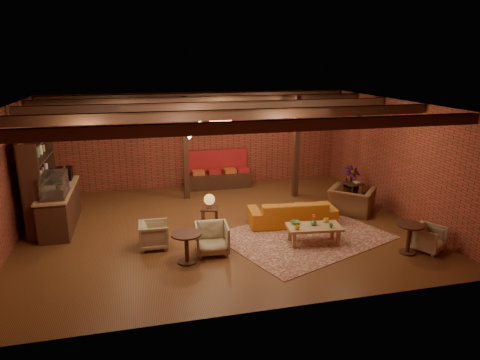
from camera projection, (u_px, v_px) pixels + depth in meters
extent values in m
plane|color=#422910|center=(221.00, 227.00, 11.30)|extent=(10.00, 10.00, 0.00)
cube|color=black|center=(220.00, 105.00, 10.41)|extent=(10.00, 8.00, 0.02)
cube|color=brown|center=(198.00, 140.00, 14.59)|extent=(10.00, 0.02, 3.20)
cube|color=brown|center=(266.00, 226.00, 7.12)|extent=(10.00, 0.02, 3.20)
cube|color=brown|center=(5.00, 181.00, 9.74)|extent=(0.02, 8.00, 3.20)
cube|color=brown|center=(396.00, 158.00, 11.97)|extent=(0.02, 8.00, 3.20)
cylinder|color=black|center=(209.00, 111.00, 12.00)|extent=(9.60, 0.12, 0.12)
cube|color=black|center=(186.00, 149.00, 13.15)|extent=(0.16, 0.16, 3.20)
cube|color=black|center=(296.00, 147.00, 13.35)|extent=(0.16, 0.16, 3.20)
imported|color=#337F33|center=(62.00, 180.00, 11.19)|extent=(0.35, 0.39, 0.30)
cube|color=#FF4C19|center=(220.00, 121.00, 13.68)|extent=(0.86, 0.06, 0.30)
cube|color=maroon|center=(304.00, 236.00, 10.69)|extent=(4.61, 4.11, 0.01)
imported|color=#B25E18|center=(292.00, 212.00, 11.39)|extent=(2.36, 1.08, 0.67)
cube|color=#A67C4D|center=(314.00, 227.00, 10.19)|extent=(1.35, 0.78, 0.06)
cube|color=#A67C4D|center=(294.00, 241.00, 9.98)|extent=(0.08, 0.08, 0.38)
cube|color=#A67C4D|center=(338.00, 238.00, 10.10)|extent=(0.08, 0.08, 0.38)
cube|color=#A67C4D|center=(290.00, 233.00, 10.41)|extent=(0.08, 0.08, 0.38)
cube|color=#A67C4D|center=(332.00, 231.00, 10.53)|extent=(0.08, 0.08, 0.38)
imported|color=gold|center=(297.00, 227.00, 9.97)|extent=(0.14, 0.14, 0.10)
imported|color=#3D803A|center=(331.00, 226.00, 10.07)|extent=(0.11, 0.11, 0.10)
imported|color=gold|center=(326.00, 220.00, 10.41)|extent=(0.14, 0.14, 0.10)
imported|color=#3D803A|center=(295.00, 222.00, 10.32)|extent=(0.25, 0.25, 0.06)
imported|color=#3D803A|center=(314.00, 223.00, 10.22)|extent=(0.13, 0.13, 0.12)
sphere|color=red|center=(314.00, 217.00, 10.18)|extent=(0.10, 0.10, 0.10)
cube|color=black|center=(210.00, 208.00, 11.15)|extent=(0.54, 0.54, 0.04)
cylinder|color=black|center=(210.00, 218.00, 11.22)|extent=(0.04, 0.04, 0.49)
cylinder|color=#9C6534|center=(209.00, 207.00, 11.14)|extent=(0.14, 0.14, 0.02)
cylinder|color=#9C6534|center=(209.00, 205.00, 11.12)|extent=(0.04, 0.04, 0.21)
sphere|color=#C06E2D|center=(209.00, 199.00, 11.08)|extent=(0.29, 0.29, 0.29)
cylinder|color=black|center=(186.00, 234.00, 9.14)|extent=(0.66, 0.66, 0.04)
cylinder|color=black|center=(187.00, 248.00, 9.23)|extent=(0.09, 0.09, 0.65)
cylinder|color=black|center=(187.00, 262.00, 9.32)|extent=(0.40, 0.40, 0.04)
imported|color=beige|center=(154.00, 234.00, 9.98)|extent=(0.63, 0.67, 0.68)
imported|color=beige|center=(212.00, 237.00, 9.70)|extent=(0.78, 0.73, 0.76)
imported|color=brown|center=(352.00, 197.00, 12.13)|extent=(1.37, 1.33, 1.01)
cube|color=black|center=(353.00, 183.00, 13.24)|extent=(0.62, 0.62, 0.05)
cylinder|color=black|center=(352.00, 192.00, 13.32)|extent=(0.05, 0.05, 0.52)
imported|color=black|center=(353.00, 182.00, 13.23)|extent=(0.25, 0.29, 0.03)
cylinder|color=black|center=(410.00, 225.00, 9.58)|extent=(0.60, 0.60, 0.04)
cylinder|color=black|center=(409.00, 239.00, 9.68)|extent=(0.09, 0.09, 0.66)
cylinder|color=black|center=(407.00, 252.00, 9.77)|extent=(0.36, 0.36, 0.04)
imported|color=beige|center=(428.00, 237.00, 9.83)|extent=(0.85, 0.83, 0.65)
imported|color=#4C7F4C|center=(353.00, 151.00, 13.14)|extent=(1.90, 1.90, 3.08)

